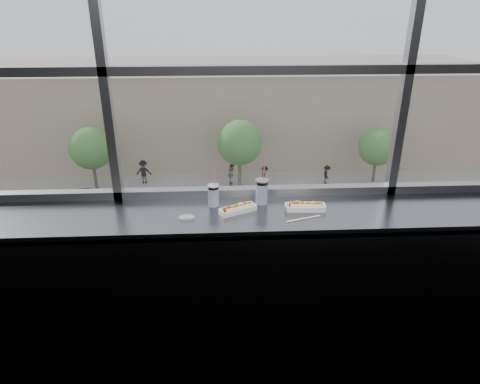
{
  "coord_description": "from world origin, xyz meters",
  "views": [
    {
      "loc": [
        -0.27,
        -1.36,
        2.41
      ],
      "look_at": [
        -0.13,
        1.23,
        1.25
      ],
      "focal_mm": 32.0,
      "sensor_mm": 36.0,
      "label": 1
    }
  ],
  "objects_px": {
    "loose_straw": "(304,219)",
    "pedestrian_b": "(232,172)",
    "car_far_a": "(90,198)",
    "tree_right": "(377,147)",
    "pedestrian_a": "(144,170)",
    "car_near_b": "(86,262)",
    "pedestrian_c": "(265,174)",
    "car_near_d": "(325,256)",
    "car_far_c": "(377,192)",
    "soda_cup_left": "(213,194)",
    "wrapper": "(187,217)",
    "car_near_c": "(248,259)",
    "soda_cup_right": "(262,190)",
    "tree_center": "(240,143)",
    "pedestrian_d": "(327,173)",
    "hotdog_tray_left": "(238,209)",
    "tree_left": "(91,148)",
    "hotdog_tray_right": "(305,206)"
  },
  "relations": [
    {
      "from": "tree_right",
      "to": "pedestrian_c",
      "type": "bearing_deg",
      "value": 178.2
    },
    {
      "from": "tree_center",
      "to": "pedestrian_c",
      "type": "bearing_deg",
      "value": 7.76
    },
    {
      "from": "wrapper",
      "to": "car_near_c",
      "type": "distance_m",
      "value": 19.78
    },
    {
      "from": "car_far_c",
      "to": "car_far_a",
      "type": "distance_m",
      "value": 19.91
    },
    {
      "from": "car_near_b",
      "to": "pedestrian_a",
      "type": "relative_size",
      "value": 2.98
    },
    {
      "from": "car_far_c",
      "to": "tree_left",
      "type": "height_order",
      "value": "tree_left"
    },
    {
      "from": "pedestrian_b",
      "to": "pedestrian_a",
      "type": "distance_m",
      "value": 7.04
    },
    {
      "from": "pedestrian_c",
      "to": "loose_straw",
      "type": "bearing_deg",
      "value": 173.98
    },
    {
      "from": "soda_cup_right",
      "to": "car_near_c",
      "type": "height_order",
      "value": "soda_cup_right"
    },
    {
      "from": "car_far_c",
      "to": "car_near_d",
      "type": "distance_m",
      "value": 9.78
    },
    {
      "from": "soda_cup_left",
      "to": "car_near_d",
      "type": "distance_m",
      "value": 20.31
    },
    {
      "from": "car_near_b",
      "to": "pedestrian_d",
      "type": "relative_size",
      "value": 3.73
    },
    {
      "from": "pedestrian_c",
      "to": "tree_right",
      "type": "xyz_separation_m",
      "value": [
        8.65,
        -0.27,
        2.18
      ]
    },
    {
      "from": "hotdog_tray_left",
      "to": "soda_cup_right",
      "type": "relative_size",
      "value": 0.79
    },
    {
      "from": "pedestrian_a",
      "to": "tree_center",
      "type": "bearing_deg",
      "value": 171.53
    },
    {
      "from": "tree_right",
      "to": "car_near_d",
      "type": "bearing_deg",
      "value": -119.46
    },
    {
      "from": "loose_straw",
      "to": "pedestrian_b",
      "type": "height_order",
      "value": "loose_straw"
    },
    {
      "from": "car_near_d",
      "to": "pedestrian_d",
      "type": "distance_m",
      "value": 12.63
    },
    {
      "from": "soda_cup_left",
      "to": "tree_center",
      "type": "xyz_separation_m",
      "value": [
        1.62,
        28.16,
        -8.54
      ]
    },
    {
      "from": "soda_cup_left",
      "to": "car_far_c",
      "type": "height_order",
      "value": "soda_cup_left"
    },
    {
      "from": "tree_right",
      "to": "wrapper",
      "type": "bearing_deg",
      "value": -113.68
    },
    {
      "from": "car_far_a",
      "to": "tree_right",
      "type": "relative_size",
      "value": 1.39
    },
    {
      "from": "wrapper",
      "to": "pedestrian_c",
      "type": "bearing_deg",
      "value": 82.46
    },
    {
      "from": "car_near_b",
      "to": "hotdog_tray_left",
      "type": "bearing_deg",
      "value": -161.73
    },
    {
      "from": "soda_cup_right",
      "to": "loose_straw",
      "type": "bearing_deg",
      "value": -46.34
    },
    {
      "from": "tree_left",
      "to": "car_near_b",
      "type": "bearing_deg",
      "value": -77.8
    },
    {
      "from": "pedestrian_a",
      "to": "pedestrian_c",
      "type": "xyz_separation_m",
      "value": [
        9.58,
        -0.86,
        -0.21
      ]
    },
    {
      "from": "car_far_c",
      "to": "pedestrian_c",
      "type": "xyz_separation_m",
      "value": [
        -7.49,
        4.27,
        -0.15
      ]
    },
    {
      "from": "soda_cup_left",
      "to": "tree_right",
      "type": "xyz_separation_m",
      "value": [
        12.26,
        28.16,
        -9.03
      ]
    },
    {
      "from": "car_far_a",
      "to": "pedestrian_d",
      "type": "distance_m",
      "value": 17.87
    },
    {
      "from": "car_near_c",
      "to": "wrapper",
      "type": "bearing_deg",
      "value": 169.6
    },
    {
      "from": "wrapper",
      "to": "loose_straw",
      "type": "bearing_deg",
      "value": -3.55
    },
    {
      "from": "soda_cup_right",
      "to": "pedestrian_b",
      "type": "height_order",
      "value": "soda_cup_right"
    },
    {
      "from": "pedestrian_d",
      "to": "tree_center",
      "type": "bearing_deg",
      "value": 92.09
    },
    {
      "from": "car_far_c",
      "to": "car_near_b",
      "type": "xyz_separation_m",
      "value": [
        -17.97,
        -8.0,
        0.07
      ]
    },
    {
      "from": "car_near_c",
      "to": "car_far_c",
      "type": "bearing_deg",
      "value": -55.27
    },
    {
      "from": "wrapper",
      "to": "pedestrian_d",
      "type": "xyz_separation_m",
      "value": [
        8.72,
        28.61,
        -11.15
      ]
    },
    {
      "from": "car_near_c",
      "to": "pedestrian_d",
      "type": "height_order",
      "value": "car_near_c"
    },
    {
      "from": "tree_right",
      "to": "car_near_c",
      "type": "bearing_deg",
      "value": -132.1
    },
    {
      "from": "soda_cup_right",
      "to": "pedestrian_a",
      "type": "bearing_deg",
      "value": 102.16
    },
    {
      "from": "pedestrian_d",
      "to": "tree_left",
      "type": "distance_m",
      "value": 18.18
    },
    {
      "from": "hotdog_tray_left",
      "to": "soda_cup_left",
      "type": "distance_m",
      "value": 0.21
    },
    {
      "from": "pedestrian_c",
      "to": "tree_center",
      "type": "xyz_separation_m",
      "value": [
        -1.99,
        -0.27,
        2.67
      ]
    },
    {
      "from": "pedestrian_c",
      "to": "hotdog_tray_left",
      "type": "bearing_deg",
      "value": 173.11
    },
    {
      "from": "car_near_b",
      "to": "car_near_c",
      "type": "height_order",
      "value": "car_near_b"
    },
    {
      "from": "loose_straw",
      "to": "car_near_c",
      "type": "height_order",
      "value": "loose_straw"
    },
    {
      "from": "soda_cup_left",
      "to": "car_near_c",
      "type": "relative_size",
      "value": 0.05
    },
    {
      "from": "hotdog_tray_right",
      "to": "pedestrian_c",
      "type": "xyz_separation_m",
      "value": [
        2.99,
        28.54,
        -11.15
      ]
    },
    {
      "from": "soda_cup_left",
      "to": "tree_left",
      "type": "bearing_deg",
      "value": 108.58
    },
    {
      "from": "wrapper",
      "to": "tree_right",
      "type": "xyz_separation_m",
      "value": [
        12.44,
        28.35,
        -8.96
      ]
    }
  ]
}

